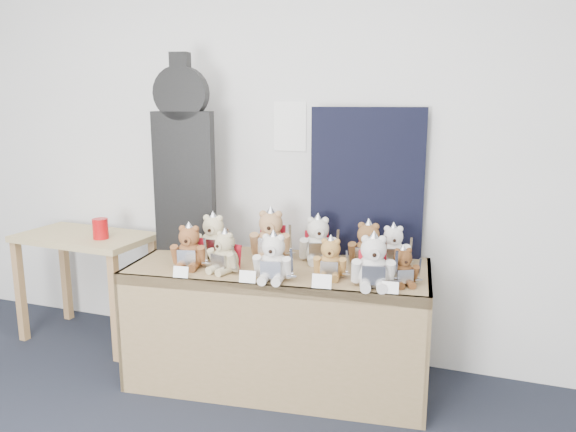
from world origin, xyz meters
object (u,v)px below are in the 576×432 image
(teddy_front_far_left, at_px, (189,248))
(teddy_back_left, at_px, (213,238))
(side_table, at_px, (85,253))
(teddy_back_centre_right, at_px, (318,241))
(teddy_front_centre, at_px, (273,259))
(teddy_back_centre_left, at_px, (271,237))
(red_cup, at_px, (100,229))
(teddy_back_end, at_px, (393,247))
(teddy_front_left, at_px, (225,254))
(teddy_front_right, at_px, (330,260))
(teddy_front_end, at_px, (403,268))
(teddy_back_right, at_px, (368,247))
(guitar_case, at_px, (184,156))
(display_table, at_px, (276,295))
(teddy_front_far_right, at_px, (373,264))

(teddy_front_far_left, bearing_deg, teddy_back_left, 70.28)
(side_table, xyz_separation_m, teddy_back_centre_right, (1.60, 0.05, 0.21))
(side_table, distance_m, teddy_front_centre, 1.54)
(teddy_back_centre_left, distance_m, teddy_back_centre_right, 0.28)
(red_cup, distance_m, teddy_back_end, 1.85)
(red_cup, distance_m, teddy_back_centre_left, 1.15)
(teddy_front_left, relative_size, teddy_front_right, 1.06)
(teddy_front_left, height_order, teddy_back_centre_left, teddy_back_centre_left)
(red_cup, xyz_separation_m, teddy_front_far_left, (0.79, -0.25, 0.01))
(side_table, distance_m, red_cup, 0.27)
(teddy_front_end, xyz_separation_m, teddy_back_end, (-0.10, 0.32, 0.02))
(side_table, bearing_deg, teddy_back_right, 4.41)
(teddy_back_left, bearing_deg, guitar_case, 147.43)
(teddy_back_end, bearing_deg, display_table, -168.79)
(teddy_front_far_left, bearing_deg, teddy_back_centre_right, 15.98)
(display_table, distance_m, teddy_back_centre_right, 0.39)
(teddy_front_right, relative_size, teddy_back_centre_left, 0.74)
(teddy_front_right, height_order, teddy_back_left, teddy_back_left)
(guitar_case, distance_m, teddy_back_right, 1.23)
(teddy_front_far_left, relative_size, teddy_front_centre, 0.97)
(teddy_front_end, height_order, teddy_back_centre_left, teddy_back_centre_left)
(teddy_front_left, distance_m, teddy_back_centre_left, 0.35)
(teddy_front_centre, xyz_separation_m, teddy_back_left, (-0.49, 0.28, 0.00))
(teddy_front_right, bearing_deg, side_table, 163.83)
(teddy_front_centre, bearing_deg, teddy_front_far_right, 1.12)
(display_table, bearing_deg, teddy_front_right, -14.11)
(red_cup, bearing_deg, teddy_front_right, -5.67)
(teddy_front_far_left, xyz_separation_m, teddy_front_left, (0.22, -0.00, -0.01))
(teddy_front_far_right, height_order, teddy_back_centre_right, teddy_front_far_right)
(red_cup, bearing_deg, teddy_back_centre_right, 4.31)
(side_table, bearing_deg, teddy_back_end, 6.49)
(teddy_front_right, relative_size, teddy_front_far_right, 0.80)
(display_table, relative_size, teddy_back_centre_right, 5.82)
(teddy_front_left, xyz_separation_m, teddy_front_right, (0.56, 0.10, -0.00))
(teddy_front_left, distance_m, teddy_back_right, 0.79)
(teddy_front_centre, distance_m, teddy_front_end, 0.66)
(display_table, xyz_separation_m, red_cup, (-1.25, 0.12, 0.25))
(guitar_case, height_order, teddy_back_left, guitar_case)
(side_table, relative_size, teddy_back_centre_right, 3.01)
(display_table, relative_size, guitar_case, 1.47)
(teddy_front_centre, bearing_deg, teddy_front_right, 20.61)
(teddy_front_right, bearing_deg, display_table, 163.52)
(red_cup, bearing_deg, guitar_case, 9.04)
(teddy_front_right, xyz_separation_m, teddy_back_left, (-0.76, 0.14, 0.02))
(red_cup, height_order, teddy_back_end, teddy_back_end)
(teddy_front_far_left, xyz_separation_m, teddy_back_end, (1.05, 0.43, -0.00))
(teddy_back_left, distance_m, teddy_back_right, 0.91)
(teddy_back_centre_right, bearing_deg, teddy_front_right, -82.86)
(teddy_back_centre_left, xyz_separation_m, teddy_back_centre_right, (0.28, 0.03, -0.01))
(side_table, bearing_deg, teddy_front_far_right, -4.93)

